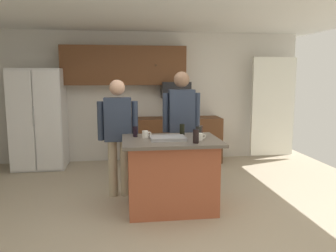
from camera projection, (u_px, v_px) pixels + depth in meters
floor at (159, 211)px, 4.34m from camera, size 7.04×7.04×0.00m
ceiling at (158, 1)px, 3.96m from camera, size 7.04×7.04×0.00m
back_wall at (144, 97)px, 6.90m from camera, size 6.40×0.10×2.60m
french_door_window_panel at (273, 107)px, 6.87m from camera, size 0.90×0.06×2.00m
cabinet_run_upper at (124, 66)px, 6.56m from camera, size 2.40×0.38×0.75m
cabinet_run_lower at (176, 140)px, 6.79m from camera, size 1.80×0.63×0.90m
refrigerator at (39, 119)px, 6.28m from camera, size 0.93×0.76×1.86m
microwave_over_range at (176, 90)px, 6.66m from camera, size 0.56×0.40×0.32m
kitchen_island at (171, 174)px, 4.36m from camera, size 1.24×0.92×0.93m
person_elder_center at (181, 121)px, 5.08m from camera, size 0.57×0.24×1.79m
person_guest_right at (118, 130)px, 4.77m from camera, size 0.57×0.22×1.67m
glass_stout_tall at (135, 132)px, 4.45m from camera, size 0.06×0.06×0.14m
mug_ceramic_white at (199, 137)px, 4.20m from camera, size 0.13×0.09×0.09m
tumbler_amber at (200, 131)px, 4.51m from camera, size 0.06×0.06×0.14m
glass_dark_ale at (182, 130)px, 4.57m from camera, size 0.07×0.07×0.15m
glass_short_whisky at (198, 132)px, 4.32m from camera, size 0.08×0.08×0.16m
mug_blue_stoneware at (145, 134)px, 4.37m from camera, size 0.12×0.08×0.09m
glass_pilsner at (196, 136)px, 4.02m from camera, size 0.07×0.07×0.17m
serving_tray at (168, 138)px, 4.24m from camera, size 0.44×0.30×0.04m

